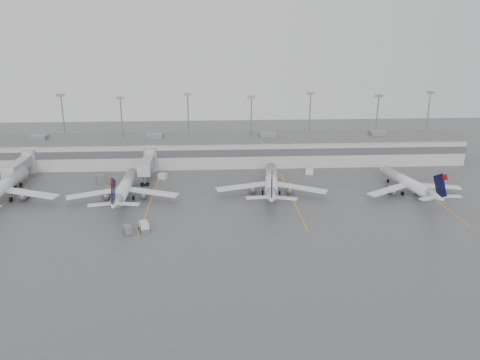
{
  "coord_description": "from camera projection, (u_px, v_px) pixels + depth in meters",
  "views": [
    {
      "loc": [
        -1.65,
        -84.33,
        39.94
      ],
      "look_at": [
        4.45,
        24.0,
        5.0
      ],
      "focal_mm": 35.0,
      "sensor_mm": 36.0,
      "label": 1
    }
  ],
  "objects": [
    {
      "name": "stand_markings",
      "position": [
        222.0,
        200.0,
        115.28
      ],
      "size": [
        105.25,
        40.0,
        0.01
      ],
      "color": "#E0A50D",
      "rests_on": "ground"
    },
    {
      "name": "jet_far_left",
      "position": [
        1.0,
        188.0,
        113.25
      ],
      "size": [
        29.6,
        33.15,
        10.73
      ],
      "rotation": [
        0.0,
        0.0,
        -0.0
      ],
      "color": "silver",
      "rests_on": "ground"
    },
    {
      "name": "terminal",
      "position": [
        220.0,
        150.0,
        146.3
      ],
      "size": [
        152.0,
        17.0,
        9.45
      ],
      "color": "#AEAEA9",
      "rests_on": "ground"
    },
    {
      "name": "gse_uld_c",
      "position": [
        309.0,
        171.0,
        135.46
      ],
      "size": [
        2.52,
        1.97,
        1.58
      ],
      "primitive_type": "cube",
      "rotation": [
        0.0,
        0.0,
        -0.24
      ],
      "color": "silver",
      "rests_on": "ground"
    },
    {
      "name": "cone_c",
      "position": [
        296.0,
        180.0,
        128.77
      ],
      "size": [
        0.5,
        0.5,
        0.79
      ],
      "primitive_type": "cone",
      "color": "#F94505",
      "rests_on": "ground"
    },
    {
      "name": "jet_mid_left",
      "position": [
        124.0,
        188.0,
        114.45
      ],
      "size": [
        27.16,
        30.42,
        9.85
      ],
      "rotation": [
        0.0,
        0.0,
        0.0
      ],
      "color": "silver",
      "rests_on": "ground"
    },
    {
      "name": "baggage_cart",
      "position": [
        128.0,
        230.0,
        95.87
      ],
      "size": [
        2.27,
        2.95,
        1.67
      ],
      "rotation": [
        0.0,
        0.0,
        0.34
      ],
      "color": "slate",
      "rests_on": "ground"
    },
    {
      "name": "jet_bridge_left",
      "position": [
        24.0,
        164.0,
        131.77
      ],
      "size": [
        4.0,
        17.2,
        7.0
      ],
      "color": "#9C9EA1",
      "rests_on": "ground"
    },
    {
      "name": "jet_mid_right",
      "position": [
        271.0,
        182.0,
        118.37
      ],
      "size": [
        27.93,
        31.47,
        10.2
      ],
      "rotation": [
        0.0,
        0.0,
        -0.12
      ],
      "color": "silver",
      "rests_on": "ground"
    },
    {
      "name": "gse_uld_a",
      "position": [
        22.0,
        175.0,
        131.64
      ],
      "size": [
        2.97,
        2.19,
        1.94
      ],
      "primitive_type": "cube",
      "rotation": [
        0.0,
        0.0,
        0.14
      ],
      "color": "silver",
      "rests_on": "ground"
    },
    {
      "name": "light_masts",
      "position": [
        219.0,
        121.0,
        149.38
      ],
      "size": [
        142.4,
        8.0,
        20.6
      ],
      "color": "gray",
      "rests_on": "ground"
    },
    {
      "name": "cone_d",
      "position": [
        420.0,
        188.0,
        122.76
      ],
      "size": [
        0.49,
        0.49,
        0.78
      ],
      "primitive_type": "cone",
      "color": "#F94505",
      "rests_on": "ground"
    },
    {
      "name": "ground",
      "position": [
        224.0,
        241.0,
        92.48
      ],
      "size": [
        260.0,
        260.0,
        0.0
      ],
      "primitive_type": "plane",
      "color": "#515153",
      "rests_on": "ground"
    },
    {
      "name": "jet_far_right",
      "position": [
        409.0,
        183.0,
        118.27
      ],
      "size": [
        25.28,
        28.58,
        9.31
      ],
      "rotation": [
        0.0,
        0.0,
        0.18
      ],
      "color": "silver",
      "rests_on": "ground"
    },
    {
      "name": "cone_b",
      "position": [
        141.0,
        183.0,
        126.51
      ],
      "size": [
        0.41,
        0.41,
        0.65
      ],
      "primitive_type": "cone",
      "color": "#F94505",
      "rests_on": "ground"
    },
    {
      "name": "gse_loader",
      "position": [
        100.0,
        178.0,
        128.19
      ],
      "size": [
        3.22,
        3.91,
        2.1
      ],
      "primitive_type": "cube",
      "rotation": [
        0.0,
        0.0,
        0.39
      ],
      "color": "slate",
      "rests_on": "ground"
    },
    {
      "name": "cone_a",
      "position": [
        9.0,
        182.0,
        127.38
      ],
      "size": [
        0.47,
        0.47,
        0.75
      ],
      "primitive_type": "cone",
      "color": "#F94505",
      "rests_on": "ground"
    },
    {
      "name": "gse_uld_b",
      "position": [
        163.0,
        176.0,
        131.16
      ],
      "size": [
        2.69,
        2.27,
        1.62
      ],
      "primitive_type": "cube",
      "rotation": [
        0.0,
        0.0,
        -0.39
      ],
      "color": "silver",
      "rests_on": "ground"
    },
    {
      "name": "jet_bridge_right",
      "position": [
        149.0,
        162.0,
        133.65
      ],
      "size": [
        4.0,
        17.2,
        7.0
      ],
      "color": "#9C9EA1",
      "rests_on": "ground"
    },
    {
      "name": "baggage_tug",
      "position": [
        144.0,
        227.0,
        97.21
      ],
      "size": [
        2.84,
        3.54,
        1.99
      ],
      "rotation": [
        0.0,
        0.0,
        0.34
      ],
      "color": "silver",
      "rests_on": "ground"
    }
  ]
}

